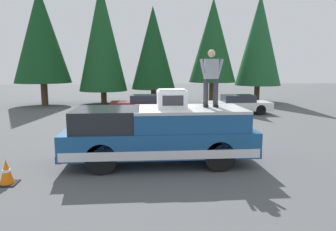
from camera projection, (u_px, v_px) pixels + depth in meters
ground_plane at (149, 159)px, 9.62m from camera, size 90.00×90.00×0.00m
pickup_truck at (160, 134)px, 9.15m from camera, size 2.01×5.54×1.65m
compressor_unit at (172, 99)px, 8.92m from camera, size 0.65×0.84×0.56m
person_on_truck_bed at (211, 77)px, 9.14m from camera, size 0.29×0.72×1.69m
parked_car_white at (237, 104)px, 19.11m from camera, size 1.64×4.10×1.16m
parked_car_maroon at (144, 104)px, 19.15m from camera, size 1.64×4.10×1.16m
traffic_cone at (7, 173)px, 7.52m from camera, size 0.47×0.47×0.62m
conifer_far_left at (259, 40)px, 25.14m from camera, size 3.69×3.69×8.68m
conifer_left at (213, 41)px, 23.84m from camera, size 3.63×3.63×8.07m
conifer_center_left at (153, 48)px, 23.86m from camera, size 3.41×3.41×7.46m
conifer_center_right at (102, 37)px, 23.78m from camera, size 3.71×3.71×9.27m
conifer_right at (41, 35)px, 22.84m from camera, size 4.13×4.13×8.68m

